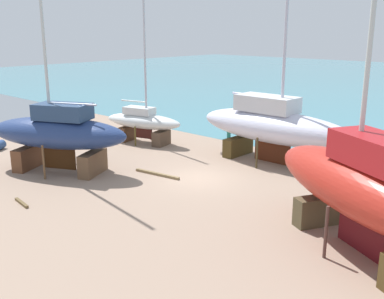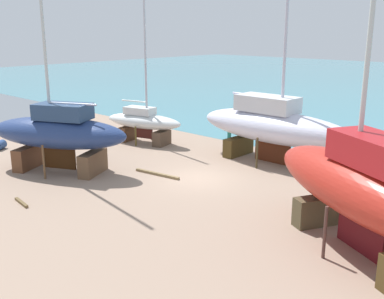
{
  "view_description": "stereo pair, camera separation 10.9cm",
  "coord_description": "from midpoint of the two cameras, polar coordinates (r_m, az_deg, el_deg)",
  "views": [
    {
      "loc": [
        15.76,
        -17.49,
        7.89
      ],
      "look_at": [
        -0.89,
        0.48,
        1.36
      ],
      "focal_mm": 42.36,
      "sensor_mm": 36.0,
      "label": 1
    },
    {
      "loc": [
        15.84,
        -17.42,
        7.89
      ],
      "look_at": [
        -0.89,
        0.48,
        1.36
      ],
      "focal_mm": 42.36,
      "sensor_mm": 36.0,
      "label": 2
    }
  ],
  "objects": [
    {
      "name": "sailboat_mid_port",
      "position": [
        27.6,
        10.27,
        3.01
      ],
      "size": [
        10.33,
        3.4,
        18.21
      ],
      "rotation": [
        0.0,
        0.0,
        0.01
      ],
      "color": "#4E3E2B",
      "rests_on": "ground"
    },
    {
      "name": "sailboat_far_slipway",
      "position": [
        26.55,
        -16.35,
        2.09
      ],
      "size": [
        8.73,
        6.22,
        15.35
      ],
      "rotation": [
        0.0,
        0.0,
        3.6
      ],
      "color": "brown",
      "rests_on": "ground"
    },
    {
      "name": "worker",
      "position": [
        33.87,
        4.84,
        2.96
      ],
      "size": [
        0.39,
        0.5,
        1.74
      ],
      "rotation": [
        0.0,
        0.0,
        0.41
      ],
      "color": "#2D6953",
      "rests_on": "ground"
    },
    {
      "name": "ground_plane",
      "position": [
        22.64,
        -4.75,
        -5.53
      ],
      "size": [
        44.21,
        44.21,
        0.0
      ],
      "primitive_type": "plane",
      "color": "gray"
    },
    {
      "name": "timber_short_skew",
      "position": [
        22.68,
        -20.56,
        -6.27
      ],
      "size": [
        1.4,
        0.31,
        0.12
      ],
      "primitive_type": "cube",
      "rotation": [
        0.0,
        0.0,
        3.02
      ],
      "color": "brown",
      "rests_on": "ground"
    },
    {
      "name": "barrel_rust_near",
      "position": [
        33.26,
        -22.94,
        0.52
      ],
      "size": [
        0.95,
        0.99,
        0.6
      ],
      "primitive_type": "cylinder",
      "rotation": [
        1.57,
        0.0,
        0.64
      ],
      "color": "navy",
      "rests_on": "ground"
    },
    {
      "name": "sailboat_large_starboard",
      "position": [
        32.34,
        -6.06,
        3.51
      ],
      "size": [
        6.27,
        3.31,
        10.04
      ],
      "rotation": [
        0.0,
        0.0,
        0.26
      ],
      "color": "brown",
      "rests_on": "ground"
    },
    {
      "name": "timber_long_aft",
      "position": [
        25.36,
        -4.29,
        -3.09
      ],
      "size": [
        2.97,
        0.64,
        0.14
      ],
      "primitive_type": "cube",
      "rotation": [
        0.0,
        0.0,
        0.16
      ],
      "color": "olive",
      "rests_on": "ground"
    },
    {
      "name": "sailboat_small_center",
      "position": [
        17.14,
        21.18,
        -4.61
      ],
      "size": [
        10.21,
        7.2,
        14.87
      ],
      "rotation": [
        0.0,
        0.0,
        2.65
      ],
      "color": "#4D422B",
      "rests_on": "ground"
    }
  ]
}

